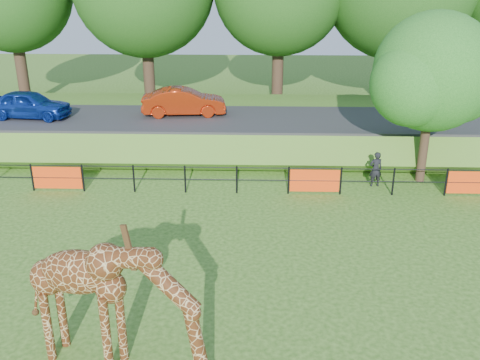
{
  "coord_description": "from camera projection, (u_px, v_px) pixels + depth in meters",
  "views": [
    {
      "loc": [
        0.74,
        -11.18,
        8.05
      ],
      "look_at": [
        0.25,
        4.28,
        2.0
      ],
      "focal_mm": 40.0,
      "sensor_mm": 36.0,
      "label": 1
    }
  ],
  "objects": [
    {
      "name": "embankment",
      "position": [
        242.0,
        125.0,
        27.55
      ],
      "size": [
        40.0,
        9.0,
        1.3
      ],
      "primitive_type": "cube",
      "color": "#2E5A16",
      "rests_on": "ground"
    },
    {
      "name": "road",
      "position": [
        241.0,
        119.0,
        25.89
      ],
      "size": [
        40.0,
        5.0,
        0.12
      ],
      "primitive_type": "cube",
      "color": "#2E2D30",
      "rests_on": "embankment"
    },
    {
      "name": "visitor",
      "position": [
        376.0,
        169.0,
        21.22
      ],
      "size": [
        0.58,
        0.43,
        1.44
      ],
      "primitive_type": "imported",
      "rotation": [
        0.0,
        0.0,
        3.32
      ],
      "color": "black",
      "rests_on": "ground"
    },
    {
      "name": "giraffe",
      "position": [
        117.0,
        307.0,
        11.06
      ],
      "size": [
        4.41,
        2.08,
        3.12
      ],
      "primitive_type": null,
      "rotation": [
        0.0,
        0.0,
        -0.31
      ],
      "color": "#502810",
      "rests_on": "ground"
    },
    {
      "name": "car_blue",
      "position": [
        29.0,
        104.0,
        25.67
      ],
      "size": [
        4.07,
        1.99,
        1.34
      ],
      "primitive_type": "imported",
      "rotation": [
        0.0,
        0.0,
        1.46
      ],
      "color": "#153AAB",
      "rests_on": "road"
    },
    {
      "name": "tree_east",
      "position": [
        435.0,
        76.0,
        20.54
      ],
      "size": [
        5.4,
        4.71,
        6.76
      ],
      "color": "#332417",
      "rests_on": "ground"
    },
    {
      "name": "car_red",
      "position": [
        184.0,
        102.0,
        26.19
      ],
      "size": [
        4.19,
        1.84,
        1.34
      ],
      "primitive_type": "imported",
      "rotation": [
        0.0,
        0.0,
        1.68
      ],
      "color": "#A5280B",
      "rests_on": "road"
    },
    {
      "name": "perimeter_fence",
      "position": [
        237.0,
        180.0,
        20.6
      ],
      "size": [
        28.07,
        0.1,
        1.1
      ],
      "primitive_type": null,
      "color": "black",
      "rests_on": "ground"
    },
    {
      "name": "ground",
      "position": [
        225.0,
        316.0,
        13.36
      ],
      "size": [
        90.0,
        90.0,
        0.0
      ],
      "primitive_type": "plane",
      "color": "#2E5A16",
      "rests_on": "ground"
    }
  ]
}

